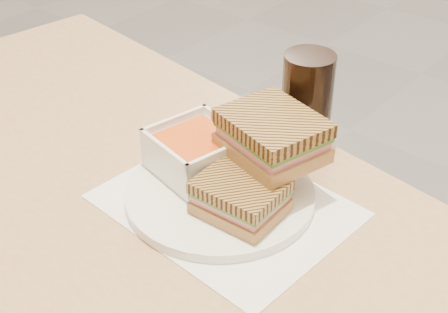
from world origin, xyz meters
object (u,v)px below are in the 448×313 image
Objects in this scene: plate at (220,194)px; cola_glass at (306,105)px; soup_bowl at (197,153)px; main_table at (103,249)px; panini_lower at (241,196)px.

plate is 0.20m from cola_glass.
cola_glass is at bearing 83.79° from plate.
cola_glass is at bearing 64.09° from soup_bowl.
plate is 0.07m from soup_bowl.
panini_lower reaches higher than main_table.
plate reaches higher than main_table.
cola_glass reaches higher than soup_bowl.
panini_lower is 0.70× the size of cola_glass.
panini_lower is at bearing -19.36° from plate.
soup_bowl is 0.18m from cola_glass.
main_table is at bearing -121.51° from cola_glass.
main_table is 0.22m from plate.
panini_lower reaches higher than plate.
main_table is 7.75× the size of cola_glass.
panini_lower is at bearing -18.02° from soup_bowl.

